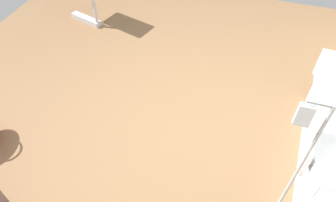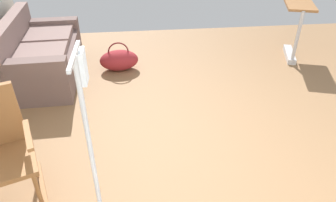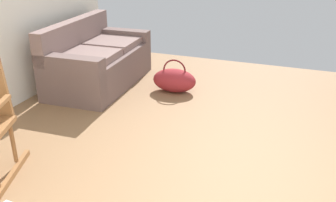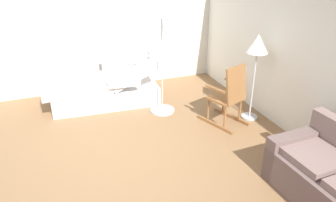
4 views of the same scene
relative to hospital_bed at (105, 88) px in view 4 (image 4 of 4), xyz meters
name	(u,v)px [view 4 (image 4 of 4)]	position (x,y,z in m)	size (l,w,h in m)	color
ground_plane	(125,160)	(1.96, -0.12, -0.30)	(6.82, 6.82, 0.00)	olive
back_wall	(295,48)	(1.96, 2.57, 1.05)	(5.65, 0.10, 2.70)	silver
side_wall	(86,24)	(-0.82, -0.12, 1.05)	(0.10, 5.49, 2.70)	silver
hospital_bed	(105,88)	(0.00, 0.00, 0.00)	(1.12, 2.14, 1.01)	silver
rocking_chair	(229,96)	(1.54, 1.76, 0.20)	(0.87, 0.70, 1.05)	brown
floor_lamp	(257,50)	(1.49, 2.24, 0.93)	(0.34, 0.34, 1.48)	#B2B5BA
iv_pole	(162,99)	(0.72, 0.90, -0.05)	(0.44, 0.44, 1.69)	#B2B5BA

